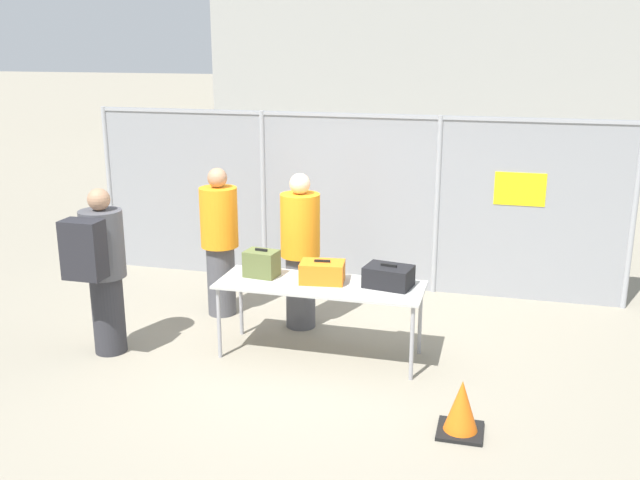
{
  "coord_description": "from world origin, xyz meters",
  "views": [
    {
      "loc": [
        1.94,
        -6.31,
        3.1
      ],
      "look_at": [
        0.07,
        0.76,
        1.05
      ],
      "focal_mm": 40.0,
      "sensor_mm": 36.0,
      "label": 1
    }
  ],
  "objects_px": {
    "security_worker_near": "(300,249)",
    "traffic_cone": "(461,409)",
    "security_worker_far": "(220,240)",
    "utility_trailer": "(451,216)",
    "traveler_hooded": "(101,266)",
    "suitcase_olive": "(262,263)",
    "suitcase_orange": "(322,272)",
    "inspection_table": "(320,289)",
    "suitcase_black": "(389,276)"
  },
  "relations": [
    {
      "from": "inspection_table",
      "to": "utility_trailer",
      "type": "bearing_deg",
      "value": 79.31
    },
    {
      "from": "traffic_cone",
      "to": "traveler_hooded",
      "type": "bearing_deg",
      "value": 170.07
    },
    {
      "from": "suitcase_olive",
      "to": "security_worker_near",
      "type": "distance_m",
      "value": 0.66
    },
    {
      "from": "traveler_hooded",
      "to": "utility_trailer",
      "type": "relative_size",
      "value": 0.48
    },
    {
      "from": "traveler_hooded",
      "to": "suitcase_olive",
      "type": "bearing_deg",
      "value": 34.05
    },
    {
      "from": "inspection_table",
      "to": "utility_trailer",
      "type": "distance_m",
      "value": 4.89
    },
    {
      "from": "traffic_cone",
      "to": "suitcase_black",
      "type": "bearing_deg",
      "value": 123.5
    },
    {
      "from": "utility_trailer",
      "to": "traffic_cone",
      "type": "relative_size",
      "value": 7.72
    },
    {
      "from": "traveler_hooded",
      "to": "utility_trailer",
      "type": "bearing_deg",
      "value": 72.35
    },
    {
      "from": "traveler_hooded",
      "to": "utility_trailer",
      "type": "distance_m",
      "value": 6.14
    },
    {
      "from": "traffic_cone",
      "to": "security_worker_near",
      "type": "bearing_deg",
      "value": 135.83
    },
    {
      "from": "inspection_table",
      "to": "traffic_cone",
      "type": "distance_m",
      "value": 1.95
    },
    {
      "from": "security_worker_far",
      "to": "utility_trailer",
      "type": "distance_m",
      "value": 4.62
    },
    {
      "from": "inspection_table",
      "to": "security_worker_far",
      "type": "distance_m",
      "value": 1.65
    },
    {
      "from": "security_worker_far",
      "to": "utility_trailer",
      "type": "relative_size",
      "value": 0.48
    },
    {
      "from": "traveler_hooded",
      "to": "utility_trailer",
      "type": "height_order",
      "value": "traveler_hooded"
    },
    {
      "from": "suitcase_black",
      "to": "traveler_hooded",
      "type": "bearing_deg",
      "value": -167.54
    },
    {
      "from": "security_worker_near",
      "to": "utility_trailer",
      "type": "distance_m",
      "value": 4.33
    },
    {
      "from": "suitcase_orange",
      "to": "utility_trailer",
      "type": "distance_m",
      "value": 4.84
    },
    {
      "from": "security_worker_near",
      "to": "suitcase_olive",
      "type": "bearing_deg",
      "value": 63.68
    },
    {
      "from": "security_worker_near",
      "to": "traffic_cone",
      "type": "height_order",
      "value": "security_worker_near"
    },
    {
      "from": "suitcase_orange",
      "to": "traveler_hooded",
      "type": "relative_size",
      "value": 0.27
    },
    {
      "from": "security_worker_near",
      "to": "traveler_hooded",
      "type": "bearing_deg",
      "value": 29.68
    },
    {
      "from": "inspection_table",
      "to": "suitcase_olive",
      "type": "distance_m",
      "value": 0.67
    },
    {
      "from": "traveler_hooded",
      "to": "traffic_cone",
      "type": "bearing_deg",
      "value": 2.06
    },
    {
      "from": "security_worker_near",
      "to": "utility_trailer",
      "type": "relative_size",
      "value": 0.48
    },
    {
      "from": "inspection_table",
      "to": "security_worker_near",
      "type": "xyz_separation_m",
      "value": [
        -0.41,
        0.7,
        0.18
      ]
    },
    {
      "from": "suitcase_olive",
      "to": "suitcase_orange",
      "type": "xyz_separation_m",
      "value": [
        0.65,
        -0.02,
        -0.03
      ]
    },
    {
      "from": "security_worker_near",
      "to": "utility_trailer",
      "type": "height_order",
      "value": "security_worker_near"
    },
    {
      "from": "security_worker_near",
      "to": "security_worker_far",
      "type": "xyz_separation_m",
      "value": [
        -1.0,
        0.13,
        -0.0
      ]
    },
    {
      "from": "suitcase_olive",
      "to": "security_worker_far",
      "type": "bearing_deg",
      "value": 135.72
    },
    {
      "from": "inspection_table",
      "to": "suitcase_black",
      "type": "height_order",
      "value": "suitcase_black"
    },
    {
      "from": "suitcase_olive",
      "to": "security_worker_near",
      "type": "relative_size",
      "value": 0.2
    },
    {
      "from": "security_worker_near",
      "to": "traffic_cone",
      "type": "bearing_deg",
      "value": 130.03
    },
    {
      "from": "suitcase_olive",
      "to": "utility_trailer",
      "type": "bearing_deg",
      "value": 71.85
    },
    {
      "from": "utility_trailer",
      "to": "traveler_hooded",
      "type": "bearing_deg",
      "value": -119.63
    },
    {
      "from": "suitcase_orange",
      "to": "traveler_hooded",
      "type": "distance_m",
      "value": 2.2
    },
    {
      "from": "suitcase_olive",
      "to": "security_worker_near",
      "type": "height_order",
      "value": "security_worker_near"
    },
    {
      "from": "suitcase_orange",
      "to": "security_worker_near",
      "type": "relative_size",
      "value": 0.27
    },
    {
      "from": "suitcase_black",
      "to": "traveler_hooded",
      "type": "xyz_separation_m",
      "value": [
        -2.79,
        -0.62,
        0.07
      ]
    },
    {
      "from": "suitcase_olive",
      "to": "suitcase_orange",
      "type": "relative_size",
      "value": 0.75
    },
    {
      "from": "suitcase_orange",
      "to": "utility_trailer",
      "type": "relative_size",
      "value": 0.13
    },
    {
      "from": "utility_trailer",
      "to": "traffic_cone",
      "type": "xyz_separation_m",
      "value": [
        0.59,
        -5.95,
        -0.17
      ]
    },
    {
      "from": "utility_trailer",
      "to": "security_worker_near",
      "type": "bearing_deg",
      "value": -107.79
    },
    {
      "from": "suitcase_black",
      "to": "security_worker_near",
      "type": "relative_size",
      "value": 0.29
    },
    {
      "from": "inspection_table",
      "to": "traveler_hooded",
      "type": "relative_size",
      "value": 1.2
    },
    {
      "from": "suitcase_orange",
      "to": "traffic_cone",
      "type": "bearing_deg",
      "value": -39.17
    },
    {
      "from": "inspection_table",
      "to": "utility_trailer",
      "type": "relative_size",
      "value": 0.57
    },
    {
      "from": "inspection_table",
      "to": "suitcase_black",
      "type": "bearing_deg",
      "value": 8.14
    },
    {
      "from": "inspection_table",
      "to": "traveler_hooded",
      "type": "bearing_deg",
      "value": -166.2
    }
  ]
}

